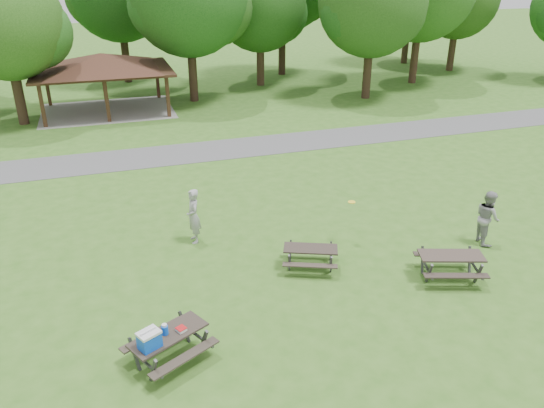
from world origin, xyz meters
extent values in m
plane|color=#33611B|center=(0.00, 0.00, 0.00)|extent=(160.00, 160.00, 0.00)
cube|color=#49494C|center=(0.00, 14.00, 0.01)|extent=(120.00, 3.20, 0.02)
cube|color=#331F12|center=(-7.70, 21.30, 1.30)|extent=(0.22, 0.22, 2.60)
cube|color=#3D2816|center=(-7.70, 26.70, 1.30)|extent=(0.22, 0.22, 2.60)
cube|color=#331F12|center=(-4.00, 21.30, 1.30)|extent=(0.22, 0.22, 2.60)
cube|color=#331C12|center=(-4.00, 26.70, 1.30)|extent=(0.22, 0.22, 2.60)
cube|color=#331F12|center=(-0.30, 21.30, 1.30)|extent=(0.22, 0.22, 2.60)
cube|color=#351D13|center=(-0.30, 26.70, 1.30)|extent=(0.22, 0.22, 2.60)
cube|color=#301E13|center=(-4.00, 24.00, 2.68)|extent=(8.60, 6.60, 0.16)
pyramid|color=#331D14|center=(-4.00, 24.00, 3.26)|extent=(7.01, 7.01, 1.00)
cube|color=gray|center=(-4.00, 24.00, 0.01)|extent=(8.40, 6.40, 0.03)
cylinder|color=black|center=(-9.00, 22.50, 1.75)|extent=(0.60, 0.60, 3.50)
sphere|color=#214C15|center=(-9.00, 22.50, 5.97)|extent=(6.60, 6.60, 6.60)
sphere|color=#1A4D16|center=(-7.52, 22.80, 5.31)|extent=(4.29, 4.29, 4.29)
cylinder|color=black|center=(2.00, 25.00, 2.01)|extent=(0.60, 0.60, 4.02)
sphere|color=#1B4413|center=(3.80, 25.30, 6.22)|extent=(5.20, 5.20, 5.20)
sphere|color=#154915|center=(0.40, 24.80, 6.42)|extent=(4.80, 4.80, 4.80)
cylinder|color=#312016|center=(8.00, 28.50, 1.72)|extent=(0.60, 0.60, 3.43)
sphere|color=#174112|center=(8.00, 28.50, 6.05)|extent=(7.00, 7.00, 7.00)
sphere|color=#133F12|center=(9.57, 28.80, 5.36)|extent=(4.55, 4.55, 4.55)
sphere|color=#163E11|center=(6.60, 28.30, 5.53)|extent=(4.20, 4.20, 4.20)
cylinder|color=black|center=(14.00, 22.00, 1.89)|extent=(0.60, 0.60, 3.78)
sphere|color=#1B4313|center=(14.00, 22.00, 6.55)|extent=(7.40, 7.40, 7.40)
sphere|color=#1A4213|center=(15.66, 22.30, 5.81)|extent=(4.81, 4.81, 4.81)
sphere|color=#144012|center=(12.52, 21.80, 6.00)|extent=(4.44, 4.44, 4.44)
cylinder|color=#321F16|center=(20.00, 25.50, 2.10)|extent=(0.60, 0.60, 4.20)
cylinder|color=#312016|center=(26.00, 29.00, 1.78)|extent=(0.60, 0.60, 3.57)
sphere|color=#164F16|center=(27.53, 29.30, 5.44)|extent=(4.42, 4.42, 4.42)
sphere|color=#1F4915|center=(24.64, 28.80, 5.61)|extent=(4.08, 4.08, 4.08)
cylinder|color=black|center=(-2.00, 33.00, 2.06)|extent=(0.60, 0.60, 4.13)
cylinder|color=black|center=(11.00, 32.00, 2.27)|extent=(0.60, 0.60, 4.55)
cylinder|color=black|center=(24.00, 33.50, 2.13)|extent=(0.60, 0.60, 4.27)
cube|color=#2A231E|center=(-3.48, -1.47, 0.80)|extent=(2.10, 1.58, 0.05)
cube|color=#2D2720|center=(-3.18, -2.05, 0.47)|extent=(1.87, 1.14, 0.04)
cube|color=#312A23|center=(-3.77, -0.90, 0.47)|extent=(1.87, 1.14, 0.04)
cube|color=#404042|center=(-3.96, -2.18, 0.40)|extent=(0.24, 0.39, 0.85)
cube|color=#3B3C3E|center=(-4.33, -1.45, 0.40)|extent=(0.24, 0.39, 0.85)
cube|color=#424244|center=(-4.15, -1.82, 0.43)|extent=(0.78, 1.45, 0.05)
cube|color=#414143|center=(-2.62, -1.49, 0.40)|extent=(0.24, 0.39, 0.85)
cube|color=#38383A|center=(-2.99, -0.77, 0.40)|extent=(0.24, 0.39, 0.85)
cube|color=#414143|center=(-2.81, -1.13, 0.43)|extent=(0.78, 1.45, 0.05)
cube|color=blue|center=(-3.95, -1.84, 1.02)|extent=(0.61, 0.55, 0.39)
cube|color=silver|center=(-3.95, -1.84, 1.24)|extent=(0.64, 0.58, 0.06)
cylinder|color=white|center=(-3.95, -1.84, 1.32)|extent=(0.40, 0.22, 0.03)
cylinder|color=blue|center=(-3.55, -1.45, 0.94)|extent=(0.23, 0.23, 0.24)
cylinder|color=silver|center=(-3.55, -1.45, 1.09)|extent=(0.17, 0.17, 0.05)
cube|color=silver|center=(-3.15, -1.45, 0.86)|extent=(0.29, 0.29, 0.08)
cube|color=#B41417|center=(-3.15, -1.45, 0.91)|extent=(0.30, 0.30, 0.02)
cube|color=#2A221E|center=(1.53, 1.57, 0.71)|extent=(1.87, 1.31, 0.05)
cube|color=#312924|center=(1.31, 1.04, 0.42)|extent=(1.70, 0.91, 0.04)
cube|color=#302822|center=(1.75, 2.10, 0.42)|extent=(1.70, 0.91, 0.04)
cube|color=#404042|center=(0.77, 1.50, 0.35)|extent=(0.19, 0.36, 0.76)
cube|color=#3A3A3C|center=(1.05, 2.17, 0.35)|extent=(0.19, 0.36, 0.76)
cube|color=#454447|center=(0.91, 1.83, 0.38)|extent=(0.60, 1.33, 0.05)
cube|color=#444446|center=(2.00, 0.98, 0.35)|extent=(0.19, 0.36, 0.76)
cube|color=#3A3A3C|center=(2.29, 1.65, 0.35)|extent=(0.19, 0.36, 0.76)
cube|color=#3F3F42|center=(2.15, 1.31, 0.38)|extent=(0.60, 1.33, 0.05)
cube|color=#312823|center=(5.49, -0.36, 0.81)|extent=(2.13, 1.37, 0.05)
cube|color=#2B231F|center=(5.29, -0.98, 0.48)|extent=(1.97, 0.89, 0.04)
cube|color=#2B241F|center=(5.70, 0.26, 0.48)|extent=(1.97, 0.89, 0.04)
cube|color=#3B3B3E|center=(4.64, -0.51, 0.40)|extent=(0.19, 0.41, 0.86)
cube|color=#3A3A3C|center=(4.90, 0.27, 0.40)|extent=(0.19, 0.41, 0.86)
cube|color=#474649|center=(4.77, -0.12, 0.44)|extent=(0.57, 1.55, 0.05)
cube|color=#3F3F42|center=(6.08, -0.99, 0.40)|extent=(0.19, 0.41, 0.86)
cube|color=#454547|center=(6.35, -0.21, 0.40)|extent=(0.19, 0.41, 0.86)
cube|color=#424245|center=(6.22, -0.60, 0.44)|extent=(0.57, 1.55, 0.05)
cylinder|color=yellow|center=(3.51, 2.76, 1.56)|extent=(0.34, 0.34, 0.02)
imported|color=#979799|center=(-1.75, 4.50, 1.00)|extent=(0.51, 0.75, 2.00)
imported|color=gray|center=(8.07, 1.25, 0.99)|extent=(0.92, 1.09, 1.97)
camera|label=1|loc=(-4.28, -12.26, 9.26)|focal=35.00mm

